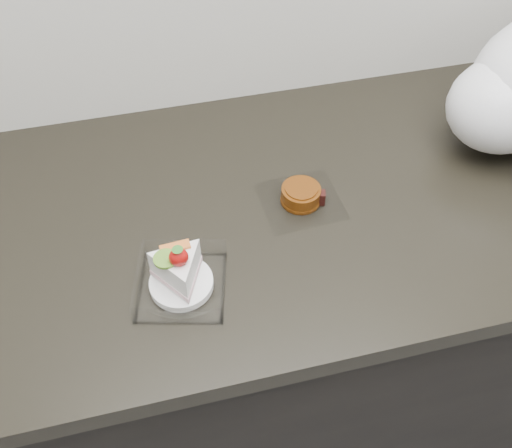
{
  "coord_description": "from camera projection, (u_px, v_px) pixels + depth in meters",
  "views": [
    {
      "loc": [
        -0.25,
        1.03,
        1.63
      ],
      "look_at": [
        -0.11,
        1.61,
        0.94
      ],
      "focal_mm": 40.0,
      "sensor_mm": 36.0,
      "label": 1
    }
  ],
  "objects": [
    {
      "name": "counter",
      "position": [
        293.0,
        327.0,
        1.35
      ],
      "size": [
        2.04,
        0.64,
        0.9
      ],
      "color": "black",
      "rests_on": "ground"
    },
    {
      "name": "cake_tray",
      "position": [
        180.0,
        276.0,
        0.86
      ],
      "size": [
        0.16,
        0.16,
        0.11
      ],
      "rotation": [
        0.0,
        0.0,
        -0.24
      ],
      "color": "white",
      "rests_on": "counter"
    },
    {
      "name": "mooncake_wrap",
      "position": [
        301.0,
        196.0,
        0.99
      ],
      "size": [
        0.14,
        0.13,
        0.03
      ],
      "rotation": [
        0.0,
        0.0,
        0.22
      ],
      "color": "white",
      "rests_on": "counter"
    }
  ]
}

